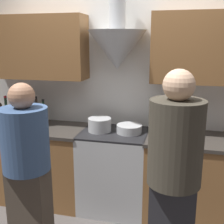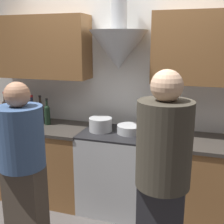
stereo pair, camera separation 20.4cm
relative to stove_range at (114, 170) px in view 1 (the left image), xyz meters
The scene contains 15 objects.
wall_back 1.05m from the stove_range, 84.92° to the left, with size 8.40×0.62×2.60m.
counter_left 0.94m from the stove_range, behind, with size 1.17×0.62×0.91m.
counter_right 1.00m from the stove_range, ahead, with size 1.31×0.62×0.91m.
stove_range is the anchor object (origin of this frame).
wine_bottle_1 1.46m from the stove_range, behind, with size 0.08×0.08×0.33m.
wine_bottle_2 1.37m from the stove_range, behind, with size 0.07×0.07×0.32m.
wine_bottle_3 1.29m from the stove_range, behind, with size 0.07×0.07×0.33m.
wine_bottle_4 1.20m from the stove_range, behind, with size 0.08×0.08×0.34m.
wine_bottle_5 1.11m from the stove_range, behind, with size 0.07×0.07×0.34m.
wine_bottle_6 1.03m from the stove_range, behind, with size 0.07×0.07×0.31m.
stock_pot 0.55m from the stove_range, behind, with size 0.25×0.25×0.15m.
mixing_bowl 0.52m from the stove_range, ahead, with size 0.27×0.27×0.09m.
saucepan 0.76m from the stove_range, ahead, with size 0.17×0.17×0.10m.
person_foreground_left 1.16m from the stove_range, 117.21° to the right, with size 0.38×0.38×1.57m.
person_foreground_right 1.34m from the stove_range, 58.35° to the right, with size 0.36×0.36×1.70m.
Camera 1 is at (0.65, -2.47, 1.86)m, focal length 45.00 mm.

